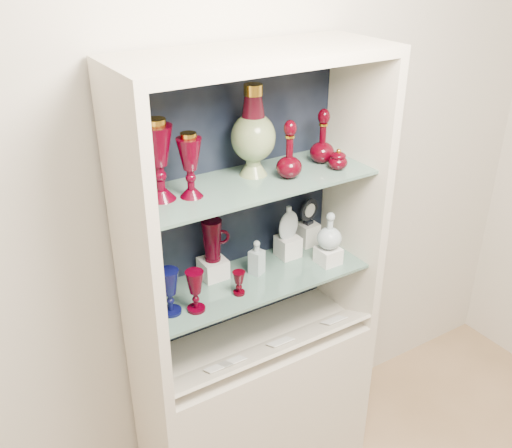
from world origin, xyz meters
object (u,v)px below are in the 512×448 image
pedestal_lamp_left (159,160)px  cameo_medallion (309,211)px  ruby_goblet_tall (195,291)px  clear_round_decanter (330,232)px  pedestal_lamp_right (190,165)px  ruby_pitcher (212,240)px  clear_square_bottle (257,257)px  ruby_decanter_b (323,135)px  ruby_decanter_a (290,146)px  flat_flask (289,221)px  ruby_goblet_small (239,283)px  cobalt_goblet (170,292)px  lidded_bowl (338,159)px  enamel_urn (253,131)px

pedestal_lamp_left → cameo_medallion: 0.81m
ruby_goblet_tall → clear_round_decanter: size_ratio=1.06×
ruby_goblet_tall → pedestal_lamp_right: bearing=61.0°
ruby_pitcher → clear_square_bottle: ruby_pitcher is taller
ruby_decanter_b → ruby_pitcher: ruby_decanter_b is taller
ruby_decanter_a → flat_flask: ruby_decanter_a is taller
pedestal_lamp_left → ruby_goblet_small: (0.24, -0.10, -0.51)m
ruby_decanter_b → pedestal_lamp_left: bearing=179.2°
pedestal_lamp_right → cobalt_goblet: size_ratio=1.28×
cobalt_goblet → cameo_medallion: cameo_medallion is taller
ruby_decanter_b → cobalt_goblet: bearing=-175.0°
clear_square_bottle → flat_flask: 0.21m
ruby_goblet_tall → cameo_medallion: cameo_medallion is taller
ruby_pitcher → ruby_decanter_a: bearing=-11.6°
cobalt_goblet → cameo_medallion: size_ratio=1.47×
clear_square_bottle → flat_flask: bearing=14.8°
ruby_decanter_b → clear_round_decanter: (-0.00, -0.08, -0.39)m
clear_square_bottle → lidded_bowl: bearing=-17.3°
ruby_goblet_small → clear_round_decanter: bearing=0.6°
ruby_goblet_tall → ruby_goblet_small: 0.19m
pedestal_lamp_right → ruby_pitcher: 0.40m
cobalt_goblet → clear_square_bottle: cobalt_goblet is taller
cobalt_goblet → clear_round_decanter: bearing=-1.7°
pedestal_lamp_right → cobalt_goblet: 0.46m
pedestal_lamp_right → enamel_urn: (0.29, 0.06, 0.06)m
flat_flask → clear_round_decanter: flat_flask is taller
pedestal_lamp_right → cameo_medallion: size_ratio=1.87×
clear_square_bottle → pedestal_lamp_left: bearing=179.3°
pedestal_lamp_right → clear_square_bottle: size_ratio=1.53×
ruby_goblet_tall → ruby_pitcher: 0.25m
ruby_decanter_b → ruby_goblet_tall: bearing=-171.2°
flat_flask → ruby_decanter_b: bearing=-34.4°
ruby_goblet_small → cameo_medallion: size_ratio=0.80×
ruby_decanter_b → ruby_pitcher: size_ratio=1.33×
ruby_goblet_tall → clear_round_decanter: 0.62m
ruby_decanter_b → cobalt_goblet: 0.84m
pedestal_lamp_left → clear_round_decanter: size_ratio=1.82×
ruby_decanter_a → ruby_pitcher: size_ratio=1.43×
ruby_goblet_tall → flat_flask: size_ratio=1.12×
lidded_bowl → clear_square_bottle: (-0.31, 0.10, -0.39)m
enamel_urn → ruby_goblet_tall: (-0.33, -0.13, -0.51)m
enamel_urn → ruby_decanter_b: enamel_urn is taller
pedestal_lamp_right → ruby_decanter_a: ruby_decanter_a is taller
ruby_decanter_b → clear_round_decanter: size_ratio=1.48×
ruby_goblet_tall → ruby_pitcher: bearing=46.5°
cameo_medallion → pedestal_lamp_left: bearing=173.3°
pedestal_lamp_left → ruby_goblet_tall: bearing=-61.6°
ruby_decanter_b → cameo_medallion: size_ratio=1.88×
ruby_decanter_a → lidded_bowl: size_ratio=2.94×
pedestal_lamp_right → cameo_medallion: (0.60, 0.12, -0.37)m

